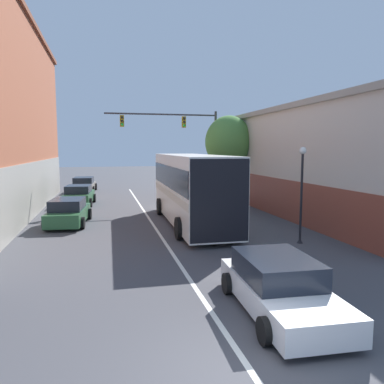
% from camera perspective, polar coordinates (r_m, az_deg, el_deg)
% --- Properties ---
extents(ground_plane, '(160.00, 160.00, 0.00)m').
position_cam_1_polar(ground_plane, '(7.26, 10.07, -26.65)').
color(ground_plane, '#424247').
extents(lane_center_line, '(0.14, 37.44, 0.01)m').
position_cam_1_polar(lane_center_line, '(18.86, -5.54, -5.57)').
color(lane_center_line, silver).
rests_on(lane_center_line, ground_plane).
extents(building_right_storefront, '(9.54, 20.97, 6.43)m').
position_cam_1_polar(building_right_storefront, '(25.50, 21.43, 4.74)').
color(building_right_storefront, beige).
rests_on(building_right_storefront, ground_plane).
extents(bus, '(2.92, 10.40, 3.66)m').
position_cam_1_polar(bus, '(19.59, -0.08, 0.96)').
color(bus, silver).
rests_on(bus, ground_plane).
extents(hatchback_foreground, '(2.23, 4.49, 1.33)m').
position_cam_1_polar(hatchback_foreground, '(9.67, 13.15, -13.82)').
color(hatchback_foreground, silver).
rests_on(hatchback_foreground, ground_plane).
extents(parked_car_left_near, '(2.29, 4.01, 1.41)m').
position_cam_1_polar(parked_car_left_near, '(27.70, -16.85, -0.51)').
color(parked_car_left_near, '#285633').
rests_on(parked_car_left_near, ground_plane).
extents(parked_car_left_mid, '(2.29, 4.41, 1.38)m').
position_cam_1_polar(parked_car_left_mid, '(20.73, -18.32, -2.94)').
color(parked_car_left_mid, '#285633').
rests_on(parked_car_left_mid, ground_plane).
extents(parked_car_left_far, '(2.30, 4.65, 1.37)m').
position_cam_1_polar(parked_car_left_far, '(35.99, -16.15, 1.06)').
color(parked_car_left_far, slate).
rests_on(parked_car_left_far, ground_plane).
extents(traffic_signal_gantry, '(8.16, 0.36, 6.72)m').
position_cam_1_polar(traffic_signal_gantry, '(27.62, -1.14, 8.47)').
color(traffic_signal_gantry, '#333338').
rests_on(traffic_signal_gantry, ground_plane).
extents(street_lamp, '(0.30, 0.30, 4.04)m').
position_cam_1_polar(street_lamp, '(16.23, 16.35, 0.31)').
color(street_lamp, black).
rests_on(street_lamp, ground_plane).
extents(street_tree_near, '(3.44, 3.10, 6.35)m').
position_cam_1_polar(street_tree_near, '(27.40, 5.62, 7.57)').
color(street_tree_near, '#3D2D1E').
rests_on(street_tree_near, ground_plane).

